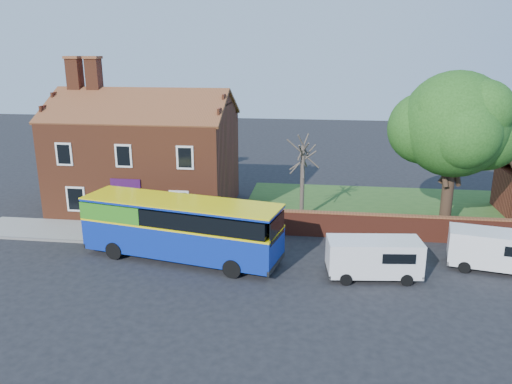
# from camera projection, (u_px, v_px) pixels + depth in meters

# --- Properties ---
(ground) EXTENTS (120.00, 120.00, 0.00)m
(ground) POSITION_uv_depth(u_px,v_px,m) (207.00, 281.00, 24.77)
(ground) COLOR black
(ground) RESTS_ON ground
(pavement) EXTENTS (18.00, 3.50, 0.12)m
(pavement) POSITION_uv_depth(u_px,v_px,m) (118.00, 233.00, 31.13)
(pavement) COLOR gray
(pavement) RESTS_ON ground
(kerb) EXTENTS (18.00, 0.15, 0.14)m
(kerb) POSITION_uv_depth(u_px,v_px,m) (106.00, 243.00, 29.46)
(kerb) COLOR slate
(kerb) RESTS_ON ground
(grass_strip) EXTENTS (26.00, 12.00, 0.04)m
(grass_strip) POSITION_uv_depth(u_px,v_px,m) (427.00, 211.00, 35.49)
(grass_strip) COLOR #426B28
(grass_strip) RESTS_ON ground
(shop_building) EXTENTS (12.30, 8.13, 10.50)m
(shop_building) POSITION_uv_depth(u_px,v_px,m) (146.00, 161.00, 35.68)
(shop_building) COLOR brown
(shop_building) RESTS_ON ground
(boundary_wall) EXTENTS (22.00, 0.38, 1.60)m
(boundary_wall) POSITION_uv_depth(u_px,v_px,m) (448.00, 229.00, 29.55)
(boundary_wall) COLOR maroon
(boundary_wall) RESTS_ON ground
(bus) EXTENTS (11.26, 4.95, 3.33)m
(bus) POSITION_uv_depth(u_px,v_px,m) (175.00, 226.00, 27.06)
(bus) COLOR #0E2A9A
(bus) RESTS_ON ground
(van_near) EXTENTS (4.78, 2.34, 2.02)m
(van_near) POSITION_uv_depth(u_px,v_px,m) (374.00, 257.00, 24.87)
(van_near) COLOR white
(van_near) RESTS_ON ground
(van_far) EXTENTS (5.01, 2.81, 2.07)m
(van_far) POSITION_uv_depth(u_px,v_px,m) (497.00, 249.00, 25.72)
(van_far) COLOR white
(van_far) RESTS_ON ground
(large_tree) EXTENTS (8.15, 6.45, 9.94)m
(large_tree) POSITION_uv_depth(u_px,v_px,m) (455.00, 127.00, 30.44)
(large_tree) COLOR black
(large_tree) RESTS_ON ground
(bare_tree) EXTENTS (2.06, 2.46, 5.50)m
(bare_tree) POSITION_uv_depth(u_px,v_px,m) (302.00, 178.00, 33.14)
(bare_tree) COLOR #4C4238
(bare_tree) RESTS_ON ground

